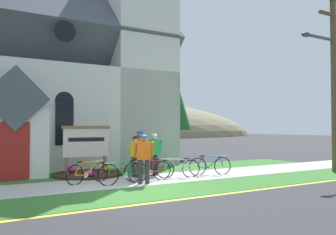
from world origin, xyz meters
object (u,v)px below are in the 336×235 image
(bicycle_orange, at_px, (178,168))
(cyclist_in_yellow_jersey, at_px, (154,151))
(bicycle_red, at_px, (210,166))
(bicycle_black, at_px, (124,173))
(cyclist_in_white_jersey, at_px, (135,154))
(utility_pole, at_px, (332,68))
(cyclist_in_green_jersey, at_px, (140,149))
(bicycle_green, at_px, (88,173))
(roadside_conifer, at_px, (166,88))
(bicycle_silver, at_px, (148,170))
(cyclist_in_red_jersey, at_px, (144,155))
(church_sign, at_px, (86,143))

(bicycle_orange, relative_size, cyclist_in_yellow_jersey, 0.97)
(bicycle_red, xyz_separation_m, bicycle_black, (-3.87, -0.34, 0.00))
(cyclist_in_white_jersey, height_order, utility_pole, utility_pole)
(cyclist_in_yellow_jersey, bearing_deg, cyclist_in_green_jersey, 170.03)
(bicycle_green, bearing_deg, utility_pole, -13.32)
(bicycle_green, bearing_deg, roadside_conifer, 43.29)
(bicycle_green, height_order, bicycle_silver, bicycle_silver)
(cyclist_in_red_jersey, relative_size, cyclist_in_yellow_jersey, 1.00)
(bicycle_black, height_order, cyclist_in_yellow_jersey, cyclist_in_yellow_jersey)
(church_sign, relative_size, cyclist_in_white_jersey, 1.25)
(cyclist_in_green_jersey, bearing_deg, bicycle_green, -164.87)
(bicycle_green, bearing_deg, bicycle_orange, -7.80)
(roadside_conifer, bearing_deg, utility_pole, -69.54)
(bicycle_black, xyz_separation_m, utility_pole, (9.01, -1.56, 4.11))
(cyclist_in_white_jersey, distance_m, utility_pole, 9.21)
(bicycle_green, xyz_separation_m, utility_pole, (9.98, -2.36, 4.13))
(cyclist_in_white_jersey, bearing_deg, cyclist_in_yellow_jersey, 5.02)
(bicycle_red, height_order, bicycle_orange, bicycle_red)
(cyclist_in_red_jersey, distance_m, roadside_conifer, 9.70)
(church_sign, height_order, roadside_conifer, roadside_conifer)
(bicycle_silver, bearing_deg, bicycle_green, 166.43)
(bicycle_orange, xyz_separation_m, bicycle_black, (-2.37, -0.35, 0.02))
(cyclist_in_red_jersey, height_order, utility_pole, utility_pole)
(cyclist_in_white_jersey, height_order, roadside_conifer, roadside_conifer)
(bicycle_orange, bearing_deg, bicycle_red, -0.21)
(church_sign, xyz_separation_m, cyclist_in_yellow_jersey, (2.27, -1.55, -0.31))
(bicycle_orange, distance_m, cyclist_in_red_jersey, 2.02)
(cyclist_in_green_jersey, bearing_deg, roadside_conifer, 51.95)
(church_sign, distance_m, bicycle_green, 2.32)
(church_sign, height_order, bicycle_black, church_sign)
(bicycle_orange, xyz_separation_m, roadside_conifer, (3.39, 6.80, 3.93))
(bicycle_orange, bearing_deg, bicycle_black, -171.65)
(church_sign, distance_m, roadside_conifer, 8.10)
(cyclist_in_green_jersey, bearing_deg, bicycle_silver, -100.33)
(cyclist_in_green_jersey, bearing_deg, church_sign, 139.33)
(bicycle_green, height_order, utility_pole, utility_pole)
(cyclist_in_red_jersey, height_order, cyclist_in_yellow_jersey, cyclist_in_red_jersey)
(church_sign, distance_m, bicycle_red, 5.05)
(bicycle_green, height_order, cyclist_in_red_jersey, cyclist_in_red_jersey)
(church_sign, height_order, cyclist_in_yellow_jersey, church_sign)
(church_sign, xyz_separation_m, cyclist_in_green_jersey, (1.69, -1.45, -0.23))
(cyclist_in_red_jersey, relative_size, cyclist_in_white_jersey, 1.05)
(church_sign, distance_m, cyclist_in_red_jersey, 3.37)
(bicycle_black, distance_m, utility_pole, 10.03)
(bicycle_silver, height_order, roadside_conifer, roadside_conifer)
(bicycle_red, distance_m, roadside_conifer, 8.08)
(bicycle_black, height_order, bicycle_silver, bicycle_black)
(church_sign, height_order, bicycle_orange, church_sign)
(bicycle_red, bearing_deg, church_sign, 149.51)
(bicycle_orange, height_order, cyclist_in_red_jersey, cyclist_in_red_jersey)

